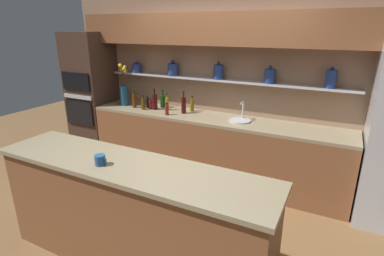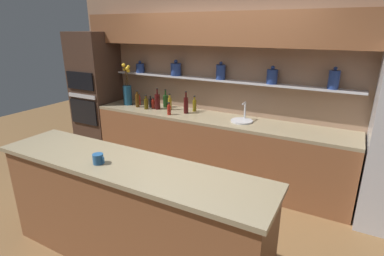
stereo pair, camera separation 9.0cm
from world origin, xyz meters
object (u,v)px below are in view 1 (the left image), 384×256
at_px(bottle_wine_8, 184,105).
at_px(bottle_wine_5, 163,101).
at_px(oven_tower, 92,95).
at_px(bottle_sauce_10, 150,104).
at_px(bottle_sauce_1, 148,103).
at_px(bottle_sauce_6, 136,100).
at_px(flower_vase, 124,91).
at_px(bottle_wine_9, 155,102).
at_px(coffee_mug, 100,160).
at_px(bottle_oil_4, 143,104).
at_px(sink_fixture, 240,119).
at_px(bottle_oil_2, 192,105).
at_px(bottle_sauce_0, 167,110).
at_px(bottle_oil_7, 167,104).
at_px(bottle_spirit_3, 134,100).

bearing_deg(bottle_wine_8, bottle_wine_5, 161.83).
relative_size(oven_tower, bottle_sauce_10, 11.91).
bearing_deg(bottle_sauce_1, bottle_sauce_6, 172.29).
bearing_deg(flower_vase, oven_tower, -179.39).
xyz_separation_m(bottle_wine_9, coffee_mug, (0.80, -2.01, 0.02)).
xyz_separation_m(bottle_oil_4, bottle_sauce_6, (-0.25, 0.14, -0.00)).
bearing_deg(sink_fixture, oven_tower, -179.73).
bearing_deg(bottle_sauce_10, coffee_mug, -66.21).
height_order(bottle_oil_4, bottle_sauce_6, bottle_oil_4).
distance_m(bottle_oil_2, bottle_oil_4, 0.75).
bearing_deg(bottle_sauce_0, oven_tower, 173.63).
bearing_deg(bottle_sauce_6, bottle_oil_7, -0.92).
xyz_separation_m(bottle_oil_7, bottle_sauce_10, (-0.27, -0.05, -0.03)).
distance_m(bottle_sauce_6, bottle_sauce_10, 0.33).
bearing_deg(bottle_sauce_1, flower_vase, -176.81).
xyz_separation_m(sink_fixture, bottle_sauce_10, (-1.44, -0.01, 0.05)).
bearing_deg(bottle_oil_4, bottle_sauce_6, 150.26).
xyz_separation_m(sink_fixture, bottle_wine_9, (-1.35, -0.01, 0.10)).
bearing_deg(oven_tower, bottle_wine_9, 0.13).
distance_m(oven_tower, bottle_oil_2, 1.83).
xyz_separation_m(oven_tower, bottle_spirit_3, (0.92, -0.05, 0.01)).
distance_m(flower_vase, bottle_oil_7, 0.78).
bearing_deg(bottle_sauce_0, bottle_wine_5, 129.66).
height_order(bottle_sauce_6, bottle_sauce_10, bottle_sauce_6).
xyz_separation_m(bottle_oil_4, coffee_mug, (0.96, -1.93, 0.06)).
xyz_separation_m(bottle_sauce_1, bottle_wine_9, (0.15, -0.03, 0.04)).
distance_m(bottle_sauce_0, bottle_sauce_6, 0.77).
relative_size(bottle_sauce_1, bottle_oil_4, 0.85).
bearing_deg(bottle_oil_2, sink_fixture, -10.55).
bearing_deg(bottle_oil_2, bottle_wine_8, -111.50).
bearing_deg(bottle_oil_4, oven_tower, 176.01).
distance_m(bottle_sauce_0, bottle_oil_2, 0.41).
height_order(sink_fixture, bottle_sauce_10, sink_fixture).
distance_m(bottle_oil_2, bottle_wine_5, 0.51).
distance_m(sink_fixture, bottle_sauce_10, 1.44).
height_order(bottle_oil_4, bottle_oil_7, bottle_oil_7).
distance_m(bottle_oil_2, bottle_wine_8, 0.16).
relative_size(bottle_sauce_0, bottle_spirit_3, 0.69).
relative_size(flower_vase, bottle_wine_9, 2.06).
distance_m(oven_tower, bottle_sauce_10, 1.19).
distance_m(oven_tower, bottle_oil_4, 1.12).
bearing_deg(coffee_mug, oven_tower, 135.92).
bearing_deg(bottle_wine_8, sink_fixture, 0.14).
relative_size(bottle_wine_5, bottle_wine_9, 0.88).
relative_size(flower_vase, coffee_mug, 6.03).
bearing_deg(bottle_sauce_0, bottle_sauce_6, 161.57).
distance_m(sink_fixture, bottle_wine_9, 1.36).
height_order(bottle_oil_2, bottle_oil_7, bottle_oil_7).
height_order(bottle_sauce_0, coffee_mug, coffee_mug).
bearing_deg(coffee_mug, bottle_sauce_10, 113.79).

